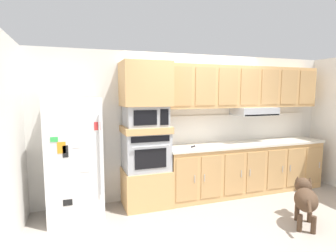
{
  "coord_description": "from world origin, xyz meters",
  "views": [
    {
      "loc": [
        -2.06,
        -3.44,
        1.82
      ],
      "look_at": [
        -0.7,
        0.47,
        1.32
      ],
      "focal_mm": 29.39,
      "sensor_mm": 36.0,
      "label": 1
    }
  ],
  "objects_px": {
    "refrigerator": "(74,158)",
    "screwdriver": "(194,146)",
    "built_in_oven": "(146,151)",
    "microwave": "(145,116)",
    "dog": "(305,197)"
  },
  "relations": [
    {
      "from": "built_in_oven",
      "to": "microwave",
      "type": "xyz_separation_m",
      "value": [
        0.0,
        -0.0,
        0.56
      ]
    },
    {
      "from": "refrigerator",
      "to": "screwdriver",
      "type": "distance_m",
      "value": 1.89
    },
    {
      "from": "dog",
      "to": "microwave",
      "type": "bearing_deg",
      "value": 93.51
    },
    {
      "from": "screwdriver",
      "to": "refrigerator",
      "type": "bearing_deg",
      "value": 179.88
    },
    {
      "from": "refrigerator",
      "to": "microwave",
      "type": "height_order",
      "value": "refrigerator"
    },
    {
      "from": "refrigerator",
      "to": "microwave",
      "type": "relative_size",
      "value": 2.73
    },
    {
      "from": "refrigerator",
      "to": "built_in_oven",
      "type": "bearing_deg",
      "value": 3.57
    },
    {
      "from": "refrigerator",
      "to": "screwdriver",
      "type": "height_order",
      "value": "refrigerator"
    },
    {
      "from": "built_in_oven",
      "to": "microwave",
      "type": "height_order",
      "value": "microwave"
    },
    {
      "from": "built_in_oven",
      "to": "refrigerator",
      "type": "bearing_deg",
      "value": -176.43
    },
    {
      "from": "microwave",
      "to": "dog",
      "type": "height_order",
      "value": "microwave"
    },
    {
      "from": "refrigerator",
      "to": "dog",
      "type": "height_order",
      "value": "refrigerator"
    },
    {
      "from": "built_in_oven",
      "to": "dog",
      "type": "height_order",
      "value": "built_in_oven"
    },
    {
      "from": "microwave",
      "to": "screwdriver",
      "type": "distance_m",
      "value": 0.96
    },
    {
      "from": "refrigerator",
      "to": "microwave",
      "type": "xyz_separation_m",
      "value": [
        1.09,
        0.07,
        0.58
      ]
    }
  ]
}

